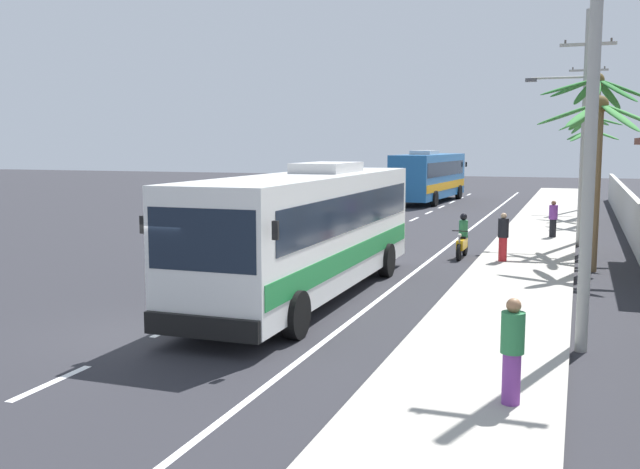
# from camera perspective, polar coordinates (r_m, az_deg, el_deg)

# --- Properties ---
(ground_plane) EXTENTS (160.00, 160.00, 0.00)m
(ground_plane) POSITION_cam_1_polar(r_m,az_deg,el_deg) (16.20, -12.47, -7.65)
(ground_plane) COLOR #28282D
(sidewalk_kerb) EXTENTS (3.20, 90.00, 0.14)m
(sidewalk_kerb) POSITION_cam_1_polar(r_m,az_deg,el_deg) (23.61, 15.54, -2.91)
(sidewalk_kerb) COLOR #A8A399
(sidewalk_kerb) RESTS_ON ground
(lane_markings) EXTENTS (3.71, 71.00, 0.01)m
(lane_markings) POSITION_cam_1_polar(r_m,az_deg,el_deg) (28.49, 7.13, -1.14)
(lane_markings) COLOR white
(lane_markings) RESTS_ON ground
(coach_bus_foreground) EXTENTS (3.00, 11.91, 3.57)m
(coach_bus_foreground) POSITION_cam_1_polar(r_m,az_deg,el_deg) (19.31, -0.83, 0.52)
(coach_bus_foreground) COLOR white
(coach_bus_foreground) RESTS_ON ground
(coach_bus_far_lane) EXTENTS (3.55, 11.22, 3.65)m
(coach_bus_far_lane) POSITION_cam_1_polar(r_m,az_deg,el_deg) (51.47, 8.61, 4.65)
(coach_bus_far_lane) COLOR #2366A8
(coach_bus_far_lane) RESTS_ON ground
(motorcycle_beside_bus) EXTENTS (0.56, 1.96, 1.61)m
(motorcycle_beside_bus) POSITION_cam_1_polar(r_m,az_deg,el_deg) (26.52, 11.20, -0.42)
(motorcycle_beside_bus) COLOR black
(motorcycle_beside_bus) RESTS_ON ground
(pedestrian_near_kerb) EXTENTS (0.36, 0.36, 1.65)m
(pedestrian_near_kerb) POSITION_cam_1_polar(r_m,az_deg,el_deg) (11.47, 14.95, -8.74)
(pedestrian_near_kerb) COLOR #75388E
(pedestrian_near_kerb) RESTS_ON sidewalk_kerb
(pedestrian_midwalk) EXTENTS (0.36, 0.36, 1.65)m
(pedestrian_midwalk) POSITION_cam_1_polar(r_m,az_deg,el_deg) (25.19, 14.27, -0.12)
(pedestrian_midwalk) COLOR red
(pedestrian_midwalk) RESTS_ON sidewalk_kerb
(pedestrian_far_walk) EXTENTS (0.36, 0.36, 1.56)m
(pedestrian_far_walk) POSITION_cam_1_polar(r_m,az_deg,el_deg) (32.30, 17.95, 1.23)
(pedestrian_far_walk) COLOR black
(pedestrian_far_walk) RESTS_ON sidewalk_kerb
(utility_pole_nearest) EXTENTS (1.97, 0.24, 9.41)m
(utility_pole_nearest) POSITION_cam_1_polar(r_m,az_deg,el_deg) (14.89, 20.71, 9.67)
(utility_pole_nearest) COLOR #9E9E99
(utility_pole_nearest) RESTS_ON ground
(utility_pole_mid) EXTENTS (3.38, 0.24, 9.31)m
(utility_pole_mid) POSITION_cam_1_polar(r_m,az_deg,el_deg) (30.75, 20.03, 8.32)
(utility_pole_mid) COLOR #9E9E99
(utility_pole_mid) RESTS_ON ground
(utility_pole_far) EXTENTS (2.22, 0.24, 10.16)m
(utility_pole_far) POSITION_cam_1_polar(r_m,az_deg,el_deg) (46.62, 20.29, 8.17)
(utility_pole_far) COLOR #9E9E99
(utility_pole_far) RESTS_ON ground
(palm_nearest) EXTENTS (3.83, 3.56, 5.61)m
(palm_nearest) POSITION_cam_1_polar(r_m,az_deg,el_deg) (24.60, 21.11, 6.78)
(palm_nearest) COLOR brown
(palm_nearest) RESTS_ON ground
(palm_second) EXTENTS (4.00, 3.86, 6.71)m
(palm_second) POSITION_cam_1_polar(r_m,az_deg,el_deg) (28.90, 20.86, 8.10)
(palm_second) COLOR brown
(palm_second) RESTS_ON ground
(palm_third) EXTENTS (2.57, 2.53, 5.01)m
(palm_third) POSITION_cam_1_polar(r_m,az_deg,el_deg) (37.94, 20.51, 5.58)
(palm_third) COLOR brown
(palm_third) RESTS_ON ground
(palm_fourth) EXTENTS (3.34, 3.10, 5.79)m
(palm_fourth) POSITION_cam_1_polar(r_m,az_deg,el_deg) (42.09, 20.45, 6.69)
(palm_fourth) COLOR brown
(palm_fourth) RESTS_ON ground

